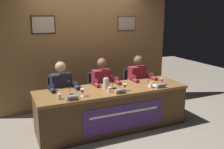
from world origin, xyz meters
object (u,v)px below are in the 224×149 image
Objects in this scene: juice_glass_center at (125,86)px; juice_glass_right at (162,80)px; chair_left at (61,101)px; water_pitcher_central at (106,83)px; nameplate_center at (121,91)px; microphone_left at (70,90)px; conference_table at (115,103)px; panelist_left at (62,90)px; nameplate_left at (73,98)px; nameplate_right at (161,85)px; chair_center at (100,95)px; document_stack_right at (155,86)px; panelist_right at (139,80)px; water_cup_left at (59,97)px; panelist_center at (103,85)px; water_cup_right at (151,85)px; microphone_right at (150,80)px; juice_glass_left at (82,91)px; microphone_center at (114,84)px; chair_right at (134,90)px; water_cup_center at (109,90)px.

juice_glass_center is 1.00× the size of juice_glass_right.
water_pitcher_central is (0.69, -0.58, 0.41)m from chair_left.
chair_left is at bearing 138.40° from juice_glass_center.
chair_left is 1.31m from juice_glass_center.
juice_glass_right reaches higher than nameplate_center.
water_pitcher_central is (0.66, 0.06, 0.02)m from microphone_left.
panelist_left is (-0.80, 0.51, 0.20)m from conference_table.
nameplate_left and nameplate_right have the same top height.
chair_center reaches higher than document_stack_right.
water_pitcher_central is 1.00× the size of document_stack_right.
chair_center is 0.73× the size of panelist_right.
microphone_left is at bearing -139.75° from chair_center.
panelist_center is at bearing 31.55° from water_cup_left.
chair_center is 1.13m from water_cup_right.
microphone_left is at bearing -85.87° from panelist_left.
nameplate_right is 0.89× the size of microphone_right.
conference_table is 0.71m from chair_center.
microphone_left is at bearing 132.43° from juice_glass_left.
water_pitcher_central is (-0.88, 0.06, 0.02)m from microphone_right.
microphone_left is 1.12× the size of nameplate_center.
nameplate_center is 2.27× the size of water_cup_right.
microphone_center reaches higher than chair_right.
microphone_left is 1.60m from nameplate_right.
water_cup_left is at bearing -179.51° from water_cup_center.
conference_table is 1.07m from chair_left.
panelist_left is 5.59× the size of microphone_left.
panelist_left reaches higher than conference_table.
chair_center is 0.93m from juice_glass_center.
microphone_right is (0.12, 0.21, 0.04)m from water_cup_right.
microphone_center is at bearing -36.96° from chair_left.
water_pitcher_central is (0.88, 0.22, 0.06)m from water_cup_left.
nameplate_center reaches higher than document_stack_right.
microphone_left is at bearing -157.48° from chair_right.
panelist_center is 14.21× the size of water_cup_right.
microphone_center is at bearing -27.09° from panelist_left.
panelist_left is 1.13m from juice_glass_center.
nameplate_center is at bearing -44.43° from water_cup_center.
document_stack_right is at bearing 3.14° from juice_glass_center.
document_stack_right reaches higher than conference_table.
conference_table is at bearing 164.70° from nameplate_right.
document_stack_right is (0.90, -0.00, -0.03)m from water_cup_center.
water_cup_right reaches higher than document_stack_right.
panelist_left reaches higher than nameplate_center.
water_cup_left and water_cup_right have the same top height.
microphone_center is at bearing 1.94° from microphone_left.
panelist_left is 14.21× the size of water_cup_right.
juice_glass_left is 1.40m from microphone_right.
microphone_right is (1.75, 0.16, 0.04)m from water_cup_left.
juice_glass_center reaches higher than document_stack_right.
juice_glass_center reaches higher than conference_table.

